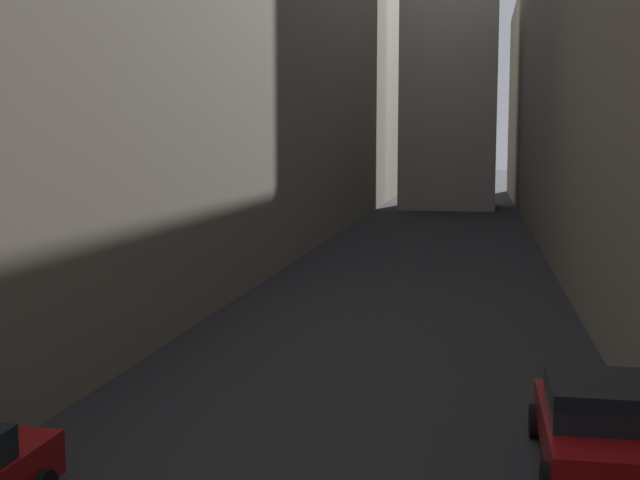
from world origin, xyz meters
The scene contains 3 objects.
ground_plane centered at (0.00, 48.00, 0.00)m, with size 264.00×264.00×0.00m, color #232326.
building_block_left centered at (-11.00, 50.00, 9.65)m, with size 11.01×108.00×19.30m, color #756B5B.
parked_car_right_far centered at (4.40, 23.29, 0.76)m, with size 1.97×4.12×1.50m.
Camera 1 is at (2.42, 9.59, 5.23)m, focal length 47.70 mm.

